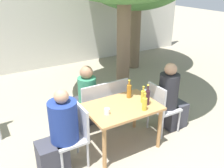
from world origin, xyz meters
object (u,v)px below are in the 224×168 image
(oil_cruet_1, at_px, (145,104))
(patio_chair_1, at_px, (161,106))
(wine_bottle_2, at_px, (147,97))
(drinking_glass_0, at_px, (145,94))
(drinking_glass_1, at_px, (107,111))
(person_seated_2, at_px, (85,99))
(dining_table_front, at_px, (122,112))
(oil_cruet_3, at_px, (143,96))
(patio_chair_0, at_px, (75,133))
(person_seated_0, at_px, (59,135))
(patio_chair_3, at_px, (113,99))
(amber_bottle_0, at_px, (129,91))
(patio_chair_2, at_px, (91,105))
(person_seated_1, at_px, (171,100))

(oil_cruet_1, bearing_deg, patio_chair_1, 25.55)
(wine_bottle_2, distance_m, drinking_glass_0, 0.26)
(oil_cruet_1, xyz_separation_m, wine_bottle_2, (0.14, 0.11, 0.02))
(patio_chair_1, distance_m, drinking_glass_1, 1.13)
(drinking_glass_1, bearing_deg, person_seated_2, 84.45)
(dining_table_front, height_order, oil_cruet_3, oil_cruet_3)
(patio_chair_0, bearing_deg, oil_cruet_1, 74.98)
(patio_chair_1, bearing_deg, person_seated_0, 90.00)
(patio_chair_3, distance_m, person_seated_0, 1.38)
(patio_chair_0, bearing_deg, amber_bottle_0, 100.23)
(patio_chair_0, height_order, patio_chair_2, same)
(person_seated_1, height_order, drinking_glass_1, person_seated_1)
(drinking_glass_1, bearing_deg, patio_chair_3, 53.48)
(patio_chair_2, xyz_separation_m, drinking_glass_0, (0.70, -0.56, 0.27))
(dining_table_front, height_order, drinking_glass_1, drinking_glass_1)
(patio_chair_3, bearing_deg, person_seated_1, 141.80)
(patio_chair_1, xyz_separation_m, patio_chair_3, (-0.56, 0.63, 0.00))
(person_seated_0, height_order, oil_cruet_3, person_seated_0)
(patio_chair_2, relative_size, drinking_glass_0, 7.28)
(patio_chair_2, xyz_separation_m, person_seated_0, (-0.79, -0.63, 0.04))
(oil_cruet_1, bearing_deg, person_seated_0, 167.67)
(patio_chair_1, distance_m, patio_chair_3, 0.84)
(oil_cruet_1, bearing_deg, patio_chair_0, 164.98)
(dining_table_front, height_order, oil_cruet_1, oil_cruet_1)
(patio_chair_3, bearing_deg, drinking_glass_0, 114.50)
(drinking_glass_1, bearing_deg, oil_cruet_3, 2.74)
(amber_bottle_0, bearing_deg, person_seated_1, -13.72)
(wine_bottle_2, bearing_deg, patio_chair_2, 126.46)
(dining_table_front, xyz_separation_m, patio_chair_0, (-0.78, 0.00, -0.11))
(patio_chair_1, distance_m, person_seated_0, 1.80)
(patio_chair_2, relative_size, drinking_glass_1, 10.38)
(dining_table_front, xyz_separation_m, patio_chair_2, (-0.22, 0.63, -0.11))
(oil_cruet_1, bearing_deg, amber_bottle_0, 86.14)
(patio_chair_3, xyz_separation_m, drinking_glass_1, (-0.53, -0.72, 0.25))
(patio_chair_1, bearing_deg, dining_table_front, 90.00)
(dining_table_front, distance_m, patio_chair_1, 0.79)
(patio_chair_2, height_order, patio_chair_3, same)
(dining_table_front, bearing_deg, patio_chair_1, 0.00)
(drinking_glass_1, bearing_deg, person_seated_0, 172.20)
(patio_chair_0, distance_m, drinking_glass_0, 1.29)
(person_seated_1, height_order, drinking_glass_0, person_seated_1)
(person_seated_0, bearing_deg, patio_chair_1, 90.00)
(oil_cruet_1, relative_size, drinking_glass_1, 3.12)
(patio_chair_0, relative_size, person_seated_1, 0.73)
(patio_chair_1, bearing_deg, person_seated_1, -90.00)
(patio_chair_1, relative_size, person_seated_0, 0.74)
(oil_cruet_3, relative_size, drinking_glass_0, 2.20)
(wine_bottle_2, height_order, drinking_glass_0, wine_bottle_2)
(patio_chair_2, distance_m, oil_cruet_1, 1.05)
(oil_cruet_1, height_order, drinking_glass_0, oil_cruet_1)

